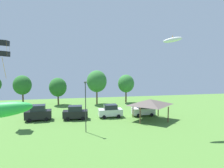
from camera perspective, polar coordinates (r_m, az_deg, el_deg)
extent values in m
cube|color=black|center=(36.15, -28.76, 10.28)|extent=(1.72, 1.65, 0.98)
cube|color=black|center=(36.04, -28.63, 7.62)|extent=(1.72, 1.65, 0.98)
cylinder|color=orange|center=(35.17, -27.93, 9.09)|extent=(0.02, 0.02, 2.52)
cylinder|color=orange|center=(37.00, -29.42, 8.82)|extent=(0.02, 0.02, 2.52)
cylinder|color=orange|center=(36.56, -27.24, 8.97)|extent=(0.02, 0.02, 2.52)
cylinder|color=orange|center=(36.01, -28.45, 4.07)|extent=(0.52, 0.09, 3.37)
ellipsoid|color=white|center=(29.78, 16.97, 12.00)|extent=(3.01, 0.67, 1.21)
cube|color=orange|center=(29.80, 16.98, 12.35)|extent=(0.20, 0.09, 0.82)
cube|color=black|center=(36.66, -20.31, -8.18)|extent=(4.45, 2.20, 1.38)
cube|color=#1E232D|center=(36.40, -20.38, -6.38)|extent=(2.50, 1.90, 0.97)
cylinder|color=black|center=(35.81, -18.25, -9.58)|extent=(0.65, 0.27, 0.64)
cylinder|color=black|center=(37.62, -18.08, -8.83)|extent=(0.65, 0.27, 0.64)
cylinder|color=black|center=(36.09, -22.56, -9.62)|extent=(0.65, 0.27, 0.64)
cylinder|color=black|center=(37.88, -22.18, -8.88)|extent=(0.65, 0.27, 0.64)
cube|color=black|center=(35.62, -10.42, -8.44)|extent=(4.31, 1.92, 1.22)
cube|color=#1E232D|center=(35.38, -10.45, -6.81)|extent=(2.40, 1.70, 0.86)
cylinder|color=black|center=(34.90, -8.28, -9.75)|extent=(0.65, 0.25, 0.64)
cylinder|color=black|center=(36.58, -8.26, -9.02)|extent=(0.65, 0.25, 0.64)
cylinder|color=black|center=(35.02, -12.64, -9.78)|extent=(0.65, 0.25, 0.64)
cylinder|color=black|center=(36.69, -12.42, -9.05)|extent=(0.65, 0.25, 0.64)
cube|color=silver|center=(36.45, -0.48, -8.06)|extent=(4.27, 1.95, 1.18)
cube|color=#1E232D|center=(36.22, -0.48, -6.52)|extent=(2.37, 1.75, 0.82)
cylinder|color=black|center=(36.00, 1.89, -9.20)|extent=(0.65, 0.24, 0.64)
cylinder|color=black|center=(37.73, 1.21, -8.49)|extent=(0.65, 0.24, 0.64)
cylinder|color=black|center=(35.49, -2.28, -9.43)|extent=(0.65, 0.24, 0.64)
cylinder|color=black|center=(37.24, -2.76, -8.69)|extent=(0.65, 0.24, 0.64)
cube|color=silver|center=(37.96, 8.92, -7.60)|extent=(4.17, 1.97, 1.14)
cube|color=#1E232D|center=(37.75, 8.95, -6.17)|extent=(2.31, 1.77, 0.79)
cylinder|color=black|center=(37.72, 11.26, -8.61)|extent=(0.65, 0.24, 0.64)
cylinder|color=black|center=(39.39, 10.18, -7.97)|extent=(0.65, 0.24, 0.64)
cylinder|color=black|center=(36.82, 7.54, -8.91)|extent=(0.65, 0.24, 0.64)
cylinder|color=black|center=(38.52, 6.61, -8.23)|extent=(0.65, 0.24, 0.64)
cylinder|color=brown|center=(32.79, 8.04, -9.00)|extent=(0.20, 0.20, 2.60)
cylinder|color=brown|center=(34.60, 15.76, -8.37)|extent=(0.20, 0.20, 2.60)
cylinder|color=brown|center=(36.51, 6.02, -7.43)|extent=(0.20, 0.20, 2.60)
cylinder|color=brown|center=(38.14, 13.08, -6.98)|extent=(0.20, 0.20, 2.60)
pyramid|color=#564C47|center=(35.04, 10.81, -5.06)|extent=(6.28, 5.21, 1.00)
cylinder|color=#2D2D33|center=(28.34, -7.54, -6.81)|extent=(0.12, 0.12, 6.96)
cube|color=#4C4C51|center=(27.78, -7.64, 0.46)|extent=(0.36, 0.20, 0.24)
cylinder|color=brown|center=(49.64, -24.08, -3.92)|extent=(0.36, 0.36, 3.37)
ellipsoid|color=#286628|center=(49.23, -24.24, -0.27)|extent=(3.98, 3.98, 4.38)
cylinder|color=brown|center=(48.73, -15.11, -4.20)|extent=(0.36, 0.36, 2.66)
ellipsoid|color=#286628|center=(48.33, -15.20, -0.88)|extent=(4.03, 4.03, 4.43)
cylinder|color=brown|center=(48.09, -4.34, -3.52)|extent=(0.36, 0.36, 3.70)
ellipsoid|color=#337533|center=(47.64, -4.38, 0.79)|extent=(4.73, 4.73, 5.21)
cylinder|color=brown|center=(49.73, 4.01, -3.46)|extent=(0.36, 0.36, 3.26)
ellipsoid|color=#337533|center=(49.32, 4.03, 0.13)|extent=(4.00, 4.00, 4.40)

